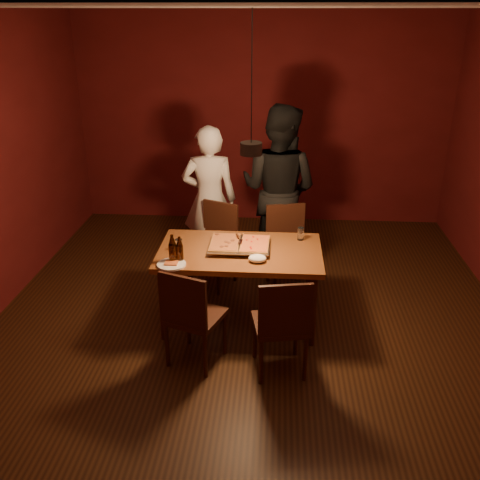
# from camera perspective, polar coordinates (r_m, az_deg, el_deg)

# --- Properties ---
(room_shell) EXTENTS (6.00, 6.00, 6.00)m
(room_shell) POSITION_cam_1_polar(r_m,az_deg,el_deg) (4.48, 1.15, 5.37)
(room_shell) COLOR #3B2110
(room_shell) RESTS_ON ground
(dining_table) EXTENTS (1.50, 0.90, 0.75)m
(dining_table) POSITION_cam_1_polar(r_m,az_deg,el_deg) (4.95, 0.00, -1.85)
(dining_table) COLOR brown
(dining_table) RESTS_ON floor
(chair_far_left) EXTENTS (0.56, 0.56, 0.49)m
(chair_far_left) POSITION_cam_1_polar(r_m,az_deg,el_deg) (5.77, -2.59, 0.39)
(chair_far_left) COLOR #38190F
(chair_far_left) RESTS_ON floor
(chair_far_right) EXTENTS (0.50, 0.50, 0.49)m
(chair_far_right) POSITION_cam_1_polar(r_m,az_deg,el_deg) (5.71, 5.04, 0.09)
(chair_far_right) COLOR #38190F
(chair_far_right) RESTS_ON floor
(chair_near_left) EXTENTS (0.54, 0.54, 0.49)m
(chair_near_left) POSITION_cam_1_polar(r_m,az_deg,el_deg) (4.40, -5.35, -7.46)
(chair_near_left) COLOR #38190F
(chair_near_left) RESTS_ON floor
(chair_near_right) EXTENTS (0.49, 0.49, 0.49)m
(chair_near_right) POSITION_cam_1_polar(r_m,az_deg,el_deg) (4.29, 4.53, -8.35)
(chair_near_right) COLOR #38190F
(chair_near_right) RESTS_ON floor
(pizza_tray) EXTENTS (0.58, 0.48, 0.05)m
(pizza_tray) POSITION_cam_1_polar(r_m,az_deg,el_deg) (4.94, -0.03, -0.68)
(pizza_tray) COLOR silver
(pizza_tray) RESTS_ON dining_table
(pizza_meat) EXTENTS (0.27, 0.42, 0.02)m
(pizza_meat) POSITION_cam_1_polar(r_m,az_deg,el_deg) (4.94, -1.62, -0.23)
(pizza_meat) COLOR maroon
(pizza_meat) RESTS_ON pizza_tray
(pizza_cheese) EXTENTS (0.27, 0.41, 0.02)m
(pizza_cheese) POSITION_cam_1_polar(r_m,az_deg,el_deg) (4.91, 1.60, -0.38)
(pizza_cheese) COLOR gold
(pizza_cheese) RESTS_ON pizza_tray
(spatula) EXTENTS (0.15, 0.25, 0.04)m
(spatula) POSITION_cam_1_polar(r_m,az_deg,el_deg) (4.93, 0.02, -0.21)
(spatula) COLOR silver
(spatula) RESTS_ON pizza_tray
(beer_bottle_a) EXTENTS (0.07, 0.07, 0.26)m
(beer_bottle_a) POSITION_cam_1_polar(r_m,az_deg,el_deg) (4.67, -7.22, -0.93)
(beer_bottle_a) COLOR black
(beer_bottle_a) RESTS_ON dining_table
(beer_bottle_b) EXTENTS (0.06, 0.06, 0.23)m
(beer_bottle_b) POSITION_cam_1_polar(r_m,az_deg,el_deg) (4.68, -6.45, -0.98)
(beer_bottle_b) COLOR black
(beer_bottle_b) RESTS_ON dining_table
(water_glass_left) EXTENTS (0.07, 0.07, 0.11)m
(water_glass_left) POSITION_cam_1_polar(r_m,az_deg,el_deg) (4.92, -6.56, -0.54)
(water_glass_left) COLOR silver
(water_glass_left) RESTS_ON dining_table
(water_glass_right) EXTENTS (0.06, 0.06, 0.12)m
(water_glass_right) POSITION_cam_1_polar(r_m,az_deg,el_deg) (5.15, 6.49, 0.67)
(water_glass_right) COLOR silver
(water_glass_right) RESTS_ON dining_table
(plate_slice) EXTENTS (0.25, 0.25, 0.03)m
(plate_slice) POSITION_cam_1_polar(r_m,az_deg,el_deg) (4.66, -7.33, -2.58)
(plate_slice) COLOR white
(plate_slice) RESTS_ON dining_table
(napkin) EXTENTS (0.16, 0.12, 0.07)m
(napkin) POSITION_cam_1_polar(r_m,az_deg,el_deg) (4.68, 1.87, -1.98)
(napkin) COLOR white
(napkin) RESTS_ON dining_table
(diner_white) EXTENTS (0.64, 0.45, 1.67)m
(diner_white) POSITION_cam_1_polar(r_m,az_deg,el_deg) (6.00, -3.28, 4.34)
(diner_white) COLOR silver
(diner_white) RESTS_ON floor
(diner_dark) EXTENTS (1.13, 1.03, 1.89)m
(diner_dark) POSITION_cam_1_polar(r_m,az_deg,el_deg) (5.98, 4.15, 5.39)
(diner_dark) COLOR black
(diner_dark) RESTS_ON floor
(pendant_lamp) EXTENTS (0.18, 0.18, 1.10)m
(pendant_lamp) POSITION_cam_1_polar(r_m,az_deg,el_deg) (4.39, 1.19, 9.85)
(pendant_lamp) COLOR black
(pendant_lamp) RESTS_ON ceiling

